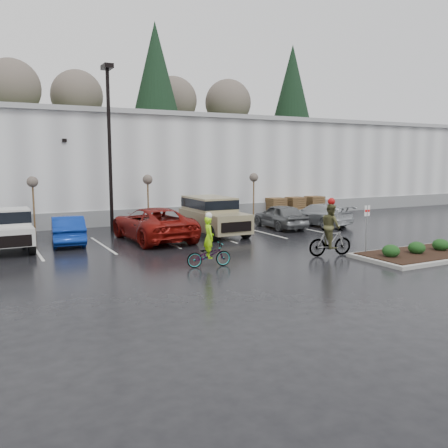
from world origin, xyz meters
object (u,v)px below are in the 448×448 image
suv_tan (214,216)px  cyclist_hivis (209,250)px  lamppost (109,131)px  car_far_silver (318,214)px  pallet_stack_b (295,206)px  pallet_stack_c (314,205)px  pickup_white (6,228)px  pallet_stack_a (276,207)px  car_red (153,224)px  sapling_mid (148,182)px  fire_lane_sign (367,224)px  car_blue (68,230)px  car_grey (280,216)px  sapling_east (254,180)px  sapling_west (33,185)px  cyclist_olive (330,235)px

suv_tan → cyclist_hivis: bearing=-118.0°
lamppost → car_far_silver: bearing=-14.7°
pallet_stack_b → car_far_silver: bearing=-111.4°
pallet_stack_c → pickup_white: pickup_white is taller
pallet_stack_a → car_red: car_red is taller
sapling_mid → lamppost: bearing=-158.2°
fire_lane_sign → cyclist_hivis: 6.96m
suv_tan → pallet_stack_b: bearing=30.3°
sapling_mid → pallet_stack_b: sapling_mid is taller
sapling_mid → suv_tan: (2.20, -4.55, -1.70)m
lamppost → pallet_stack_b: bearing=8.0°
cyclist_hivis → car_blue: bearing=35.2°
sapling_mid → pallet_stack_c: sapling_mid is taller
pallet_stack_b → car_far_silver: 5.57m
cyclist_hivis → car_far_silver: bearing=-48.1°
car_blue → car_grey: car_grey is taller
car_red → pickup_white: bearing=-8.7°
cyclist_hivis → suv_tan: bearing=-19.3°
sapling_mid → car_blue: size_ratio=0.76×
pallet_stack_a → car_blue: size_ratio=0.32×
sapling_east → car_grey: 4.65m
sapling_mid → cyclist_hivis: size_ratio=1.52×
pallet_stack_c → car_blue: size_ratio=0.32×
pallet_stack_b → suv_tan: bearing=-149.7°
pallet_stack_c → car_far_silver: car_far_silver is taller
pallet_stack_a → car_blue: 16.09m
sapling_west → cyclist_olive: (10.51, -12.03, -1.83)m
pickup_white → car_grey: 15.00m
cyclist_olive → pallet_stack_a: bearing=-14.9°
lamppost → pickup_white: (-5.65, -2.93, -4.71)m
lamppost → car_far_silver: 13.54m
pallet_stack_a → pickup_white: pickup_white is taller
car_grey → cyclist_olive: size_ratio=1.72×
pallet_stack_c → car_grey: size_ratio=0.31×
pallet_stack_a → car_grey: 6.04m
suv_tan → cyclist_olive: size_ratio=2.05×
sapling_west → car_far_silver: size_ratio=0.68×
sapling_mid → pickup_white: (-8.15, -3.93, -1.75)m
pickup_white → pallet_stack_a: bearing=15.2°
pallet_stack_b → cyclist_olive: 15.13m
sapling_east → pallet_stack_a: sapling_east is taller
pallet_stack_c → cyclist_olive: size_ratio=0.54×
pallet_stack_a → car_far_silver: car_far_silver is taller
car_grey → car_far_silver: 2.82m
pallet_stack_a → car_blue: bearing=-163.0°
suv_tan → car_far_silver: suv_tan is taller
fire_lane_sign → pickup_white: size_ratio=0.42×
car_blue → car_far_silver: car_blue is taller
car_red → suv_tan: suv_tan is taller
pallet_stack_a → pallet_stack_b: same height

